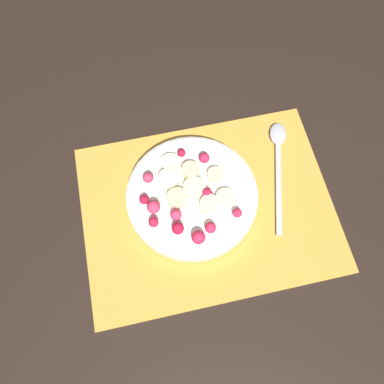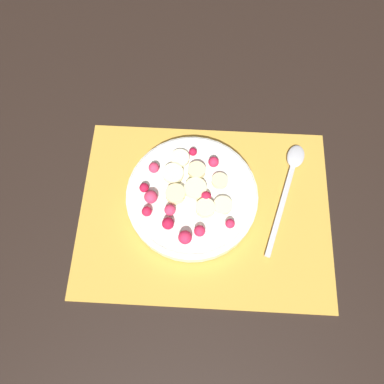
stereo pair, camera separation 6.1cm
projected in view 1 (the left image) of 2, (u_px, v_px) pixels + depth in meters
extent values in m
plane|color=black|center=(207.00, 208.00, 0.64)|extent=(3.00, 3.00, 0.00)
cube|color=gold|center=(208.00, 207.00, 0.64)|extent=(0.43, 0.32, 0.01)
cylinder|color=silver|center=(192.00, 197.00, 0.63)|extent=(0.22, 0.22, 0.02)
torus|color=silver|center=(192.00, 195.00, 0.63)|extent=(0.22, 0.22, 0.01)
cylinder|color=white|center=(192.00, 194.00, 0.62)|extent=(0.20, 0.20, 0.00)
cylinder|color=beige|center=(215.00, 175.00, 0.63)|extent=(0.04, 0.04, 0.01)
cylinder|color=beige|center=(225.00, 195.00, 0.62)|extent=(0.04, 0.04, 0.01)
cylinder|color=#F4EAB7|center=(171.00, 163.00, 0.64)|extent=(0.05, 0.05, 0.01)
cylinder|color=beige|center=(206.00, 205.00, 0.61)|extent=(0.04, 0.04, 0.01)
cylinder|color=#F4EAB7|center=(168.00, 179.00, 0.62)|extent=(0.05, 0.05, 0.01)
cylinder|color=beige|center=(177.00, 198.00, 0.61)|extent=(0.05, 0.05, 0.01)
cylinder|color=beige|center=(194.00, 188.00, 0.62)|extent=(0.05, 0.05, 0.01)
cylinder|color=beige|center=(190.00, 170.00, 0.63)|extent=(0.04, 0.04, 0.01)
sphere|color=#D12347|center=(198.00, 237.00, 0.58)|extent=(0.02, 0.02, 0.02)
sphere|color=#D12347|center=(204.00, 158.00, 0.64)|extent=(0.02, 0.02, 0.02)
sphere|color=#D12347|center=(211.00, 228.00, 0.59)|extent=(0.02, 0.02, 0.02)
sphere|color=#D12347|center=(237.00, 213.00, 0.60)|extent=(0.02, 0.02, 0.02)
sphere|color=red|center=(154.00, 222.00, 0.59)|extent=(0.02, 0.02, 0.02)
sphere|color=#DB3356|center=(148.00, 178.00, 0.62)|extent=(0.02, 0.02, 0.02)
sphere|color=#DB3356|center=(154.00, 207.00, 0.60)|extent=(0.02, 0.02, 0.02)
sphere|color=#B21433|center=(144.00, 200.00, 0.61)|extent=(0.02, 0.02, 0.02)
sphere|color=#B21433|center=(178.00, 228.00, 0.59)|extent=(0.02, 0.02, 0.02)
sphere|color=#B21433|center=(181.00, 153.00, 0.64)|extent=(0.01, 0.01, 0.01)
sphere|color=#DB3356|center=(176.00, 215.00, 0.60)|extent=(0.02, 0.02, 0.02)
sphere|color=red|center=(209.00, 192.00, 0.61)|extent=(0.02, 0.02, 0.02)
cube|color=#B2B2B7|center=(278.00, 188.00, 0.65)|extent=(0.06, 0.17, 0.00)
ellipsoid|color=#B2B2B7|center=(278.00, 134.00, 0.69)|extent=(0.04, 0.05, 0.01)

